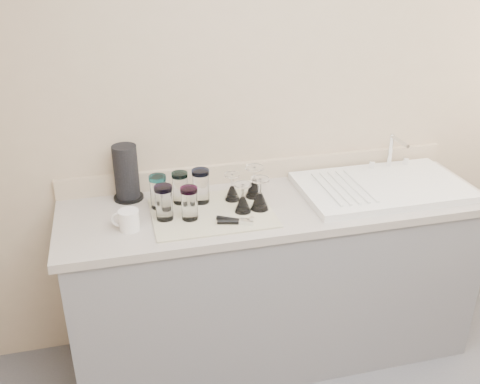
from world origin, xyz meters
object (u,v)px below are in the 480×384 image
object	(u,v)px
goblet_back_right	(254,186)
goblet_front_left	(243,202)
white_mug	(128,220)
tumbler_purple	(201,186)
goblet_front_right	(260,199)
paper_towel_roll	(126,173)
can_opener	(235,221)
tumbler_blue	(189,203)
tumbler_magenta	(164,202)
tumbler_cyan	(180,188)
sink_unit	(382,186)
tumbler_teal	(158,191)
goblet_back_left	(232,191)

from	to	relation	value
goblet_back_right	goblet_front_left	bearing A→B (deg)	-123.49
goblet_front_left	white_mug	xyz separation A→B (m)	(-0.52, -0.03, -0.01)
tumbler_purple	goblet_front_right	world-z (taller)	tumbler_purple
paper_towel_roll	can_opener	bearing A→B (deg)	-40.83
tumbler_blue	goblet_front_left	world-z (taller)	tumbler_blue
tumbler_purple	tumbler_magenta	world-z (taller)	tumbler_purple
tumbler_purple	tumbler_magenta	bearing A→B (deg)	-146.30
tumbler_cyan	paper_towel_roll	size ratio (longest dim) A/B	0.56
tumbler_blue	goblet_front_left	distance (m)	0.25
sink_unit	can_opener	world-z (taller)	sink_unit
sink_unit	white_mug	bearing A→B (deg)	-175.60
sink_unit	tumbler_teal	size ratio (longest dim) A/B	5.19
tumbler_cyan	paper_towel_roll	xyz separation A→B (m)	(-0.24, 0.12, 0.05)
paper_towel_roll	goblet_front_right	bearing A→B (deg)	-25.22
tumbler_purple	paper_towel_roll	xyz separation A→B (m)	(-0.33, 0.14, 0.04)
tumbler_purple	sink_unit	bearing A→B (deg)	-4.65
tumbler_purple	goblet_front_right	size ratio (longest dim) A/B	1.07
paper_towel_roll	tumbler_purple	bearing A→B (deg)	-22.53
goblet_front_right	can_opener	xyz separation A→B (m)	(-0.14, -0.11, -0.04)
white_mug	can_opener	bearing A→B (deg)	-8.92
paper_towel_roll	goblet_back_left	bearing A→B (deg)	-17.39
tumbler_blue	can_opener	world-z (taller)	tumbler_blue
tumbler_cyan	can_opener	distance (m)	0.34
goblet_back_right	tumbler_cyan	bearing A→B (deg)	176.40
tumbler_magenta	paper_towel_roll	world-z (taller)	paper_towel_roll
tumbler_blue	goblet_front_right	distance (m)	0.33
tumbler_magenta	white_mug	size ratio (longest dim) A/B	1.19
goblet_back_right	goblet_front_right	bearing A→B (deg)	-94.34
tumbler_cyan	goblet_front_left	world-z (taller)	tumbler_cyan
goblet_back_right	can_opener	world-z (taller)	goblet_back_right
goblet_back_left	goblet_front_left	size ratio (longest dim) A/B	0.95
tumbler_blue	white_mug	bearing A→B (deg)	-176.17
goblet_back_left	tumbler_cyan	bearing A→B (deg)	172.69
tumbler_purple	tumbler_cyan	bearing A→B (deg)	168.91
tumbler_purple	can_opener	size ratio (longest dim) A/B	1.01
tumbler_blue	white_mug	size ratio (longest dim) A/B	1.14
tumbler_magenta	goblet_back_left	world-z (taller)	tumbler_magenta
tumbler_cyan	paper_towel_roll	world-z (taller)	paper_towel_roll
tumbler_cyan	goblet_front_right	world-z (taller)	goblet_front_right
sink_unit	paper_towel_roll	bearing A→B (deg)	170.30
tumbler_purple	paper_towel_roll	bearing A→B (deg)	157.47
tumbler_purple	can_opener	bearing A→B (deg)	-66.12
can_opener	white_mug	xyz separation A→B (m)	(-0.46, 0.07, 0.03)
tumbler_magenta	goblet_front_right	world-z (taller)	tumbler_magenta
goblet_back_right	tumbler_blue	bearing A→B (deg)	-156.30
tumbler_teal	tumbler_magenta	size ratio (longest dim) A/B	0.99
tumbler_magenta	white_mug	xyz separation A→B (m)	(-0.16, -0.05, -0.04)
goblet_front_left	paper_towel_roll	world-z (taller)	paper_towel_roll
white_mug	paper_towel_roll	xyz separation A→B (m)	(0.02, 0.31, 0.09)
sink_unit	tumbler_magenta	xyz separation A→B (m)	(-1.09, -0.05, 0.07)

